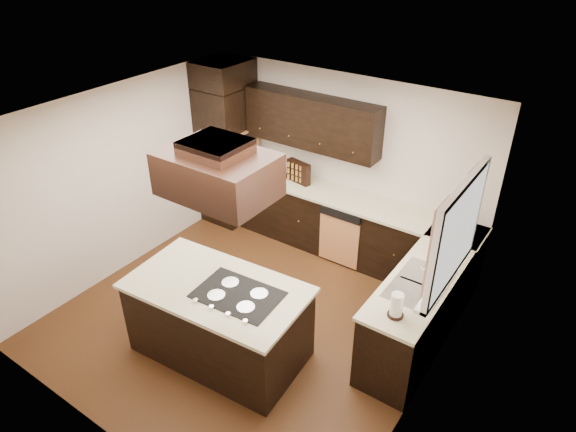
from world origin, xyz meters
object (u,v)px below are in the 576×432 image
object	(u,v)px
oven_column	(228,155)
spice_rack	(299,172)
range_hood	(218,174)
island	(219,321)

from	to	relation	value
oven_column	spice_rack	size ratio (longest dim) A/B	5.53
oven_column	range_hood	xyz separation A→B (m)	(1.88, -2.25, 1.10)
spice_rack	island	bearing A→B (deg)	-65.02
island	oven_column	bearing A→B (deg)	123.71
oven_column	spice_rack	distance (m)	1.24
island	range_hood	xyz separation A→B (m)	(0.02, 0.13, 1.72)
island	spice_rack	distance (m)	2.63
oven_column	island	xyz separation A→B (m)	(1.85, -2.39, -0.62)
oven_column	range_hood	bearing A→B (deg)	-50.26
range_hood	spice_rack	world-z (taller)	range_hood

